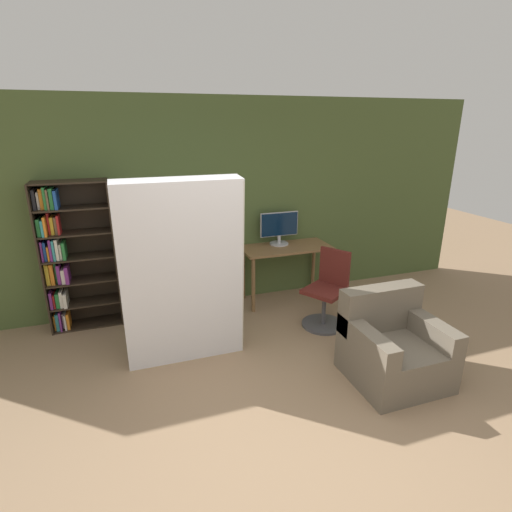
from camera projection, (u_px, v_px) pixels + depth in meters
ground_plane at (291, 454)px, 3.02m from camera, size 16.00×16.00×0.00m
wall_back at (204, 206)px, 5.18m from camera, size 8.00×0.06×2.70m
desk at (286, 255)px, 5.44m from camera, size 1.21×0.56×0.78m
monitor at (279, 227)px, 5.43m from camera, size 0.54×0.26×0.45m
office_chair at (327, 296)px, 4.84m from camera, size 0.60×0.60×0.94m
bookshelf at (70, 256)px, 4.67m from camera, size 0.81×0.34×1.77m
mattress_near at (183, 274)px, 3.96m from camera, size 1.19×0.38×1.90m
armchair at (392, 347)px, 3.85m from camera, size 0.85×0.80×0.85m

